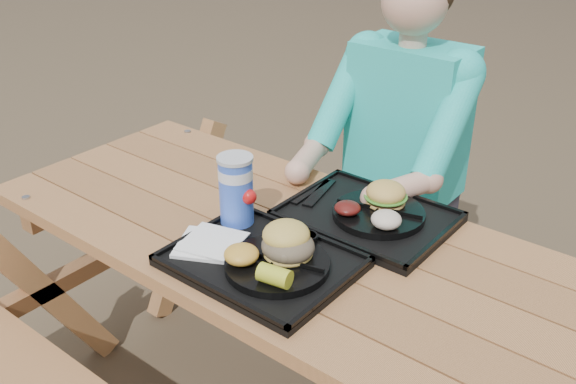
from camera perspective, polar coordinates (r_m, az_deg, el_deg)
The scene contains 17 objects.
picnic_table at distance 1.99m, azimuth 0.00°, elevation -13.01°, with size 1.80×1.49×0.75m, color #999999, non-canonical shape.
tray_near at distance 1.63m, azimuth -2.36°, elevation -6.29°, with size 0.45×0.35×0.02m, color black.
tray_far at distance 1.83m, azimuth 7.06°, elevation -2.28°, with size 0.45×0.35×0.02m, color black.
plate_near at distance 1.59m, azimuth -0.97°, elevation -6.47°, with size 0.26×0.26×0.02m, color black.
plate_far at distance 1.82m, azimuth 8.06°, elevation -1.90°, with size 0.26×0.26×0.02m, color black.
napkin_stack at distance 1.68m, azimuth -7.19°, elevation -4.52°, with size 0.15×0.15×0.02m, color white.
soda_cup at distance 1.74m, azimuth -4.63°, elevation 0.04°, with size 0.09×0.09×0.19m, color blue.
condiment_bbq at distance 1.70m, azimuth 0.20°, elevation -3.71°, with size 0.05×0.05×0.03m, color black.
condiment_mustard at distance 1.67m, azimuth 1.73°, elevation -4.29°, with size 0.05×0.05×0.03m, color yellow.
sandwich at distance 1.57m, azimuth 0.00°, elevation -3.64°, with size 0.13×0.13×0.13m, color #DEB74E, non-canonical shape.
mac_cheese at distance 1.57m, azimuth -4.16°, elevation -5.55°, with size 0.09×0.09×0.04m, color gold.
corn_cob at distance 1.49m, azimuth -1.20°, elevation -7.45°, with size 0.08×0.08×0.05m, color yellow, non-canonical shape.
cutlery_far at distance 1.93m, azimuth 2.81°, elevation -0.06°, with size 0.03×0.18×0.01m, color black.
burger at distance 1.83m, azimuth 8.73°, elevation 0.38°, with size 0.12×0.12×0.10m, color gold, non-canonical shape.
baked_beans at distance 1.78m, azimuth 5.31°, elevation -1.43°, with size 0.07×0.07×0.03m, color #561411.
potato_salad at distance 1.73m, azimuth 8.73°, elevation -2.44°, with size 0.08×0.08×0.05m, color beige.
diner at distance 2.32m, azimuth 9.92°, elevation 0.94°, with size 0.48×0.84×1.28m, color #1BBEA6, non-canonical shape.
Camera 1 is at (0.94, -1.18, 1.67)m, focal length 40.00 mm.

